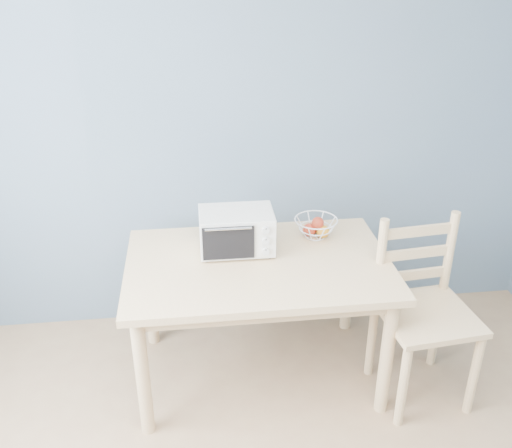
{
  "coord_description": "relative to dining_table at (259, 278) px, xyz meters",
  "views": [
    {
      "loc": [
        -0.24,
        -0.99,
        2.28
      ],
      "look_at": [
        0.09,
        1.69,
        0.93
      ],
      "focal_mm": 40.0,
      "sensor_mm": 36.0,
      "label": 1
    }
  ],
  "objects": [
    {
      "name": "room",
      "position": [
        -0.09,
        -1.6,
        0.65
      ],
      "size": [
        4.01,
        4.51,
        2.61
      ],
      "color": "#A4835B",
      "rests_on": "ground"
    },
    {
      "name": "dining_table",
      "position": [
        0.0,
        0.0,
        0.0
      ],
      "size": [
        1.4,
        0.9,
        0.75
      ],
      "color": "#E2BE87",
      "rests_on": "ground"
    },
    {
      "name": "toaster_oven",
      "position": [
        -0.12,
        0.14,
        0.22
      ],
      "size": [
        0.4,
        0.29,
        0.23
      ],
      "rotation": [
        0.0,
        0.0,
        -0.01
      ],
      "color": "beige",
      "rests_on": "dining_table"
    },
    {
      "name": "fruit_basket",
      "position": [
        0.36,
        0.24,
        0.16
      ],
      "size": [
        0.29,
        0.29,
        0.13
      ],
      "rotation": [
        0.0,
        0.0,
        0.2
      ],
      "color": "white",
      "rests_on": "dining_table"
    },
    {
      "name": "dining_chair",
      "position": [
        0.85,
        -0.22,
        -0.15
      ],
      "size": [
        0.51,
        0.51,
        1.0
      ],
      "rotation": [
        0.0,
        0.0,
        0.1
      ],
      "color": "#E2BE87",
      "rests_on": "ground"
    }
  ]
}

